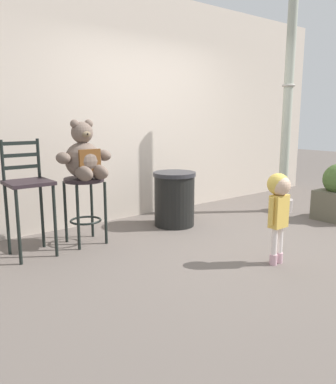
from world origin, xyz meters
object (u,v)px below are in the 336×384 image
Objects in this scene: child_walking at (279,199)px; bar_stool_with_teddy at (85,196)px; teddy_bear at (84,157)px; trash_bin at (174,199)px; lamppost at (286,125)px; bar_chair_empty at (28,189)px.

bar_stool_with_teddy is at bearing -149.03° from child_walking.
child_walking is (1.14, -1.65, -0.33)m from teddy_bear.
lamppost is (1.75, -0.39, 0.92)m from trash_bin.
bar_stool_with_teddy is 3.10m from lamppost.
trash_bin is 0.60× the size of bar_chair_empty.
bar_chair_empty is at bearing 178.55° from trash_bin.
trash_bin is (1.22, -0.05, -0.18)m from bar_stool_with_teddy.
bar_chair_empty is (-0.61, 0.03, -0.28)m from teddy_bear.
teddy_bear is 0.54× the size of bar_chair_empty.
bar_chair_empty is at bearing 177.12° from teddy_bear.
teddy_bear reaches higher than bar_stool_with_teddy.
bar_stool_with_teddy reaches higher than trash_bin.
bar_chair_empty reaches higher than trash_bin.
bar_stool_with_teddy is 0.43m from teddy_bear.
teddy_bear reaches higher than child_walking.
bar_stool_with_teddy is 1.06× the size of trash_bin.
teddy_bear is 1.37m from trash_bin.
bar_stool_with_teddy is at bearing 171.63° from lamppost.
child_walking is (1.14, -1.69, 0.10)m from bar_stool_with_teddy.
lamppost is at bearing -7.78° from teddy_bear.
child_walking is 2.43m from bar_chair_empty.
trash_bin is at bearing 167.43° from lamppost.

